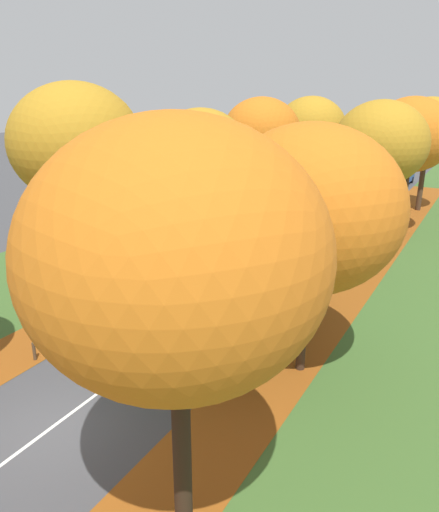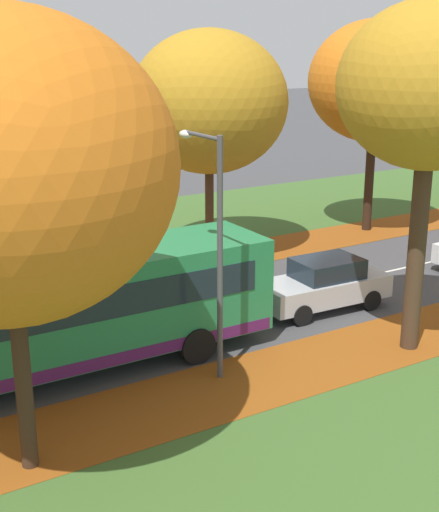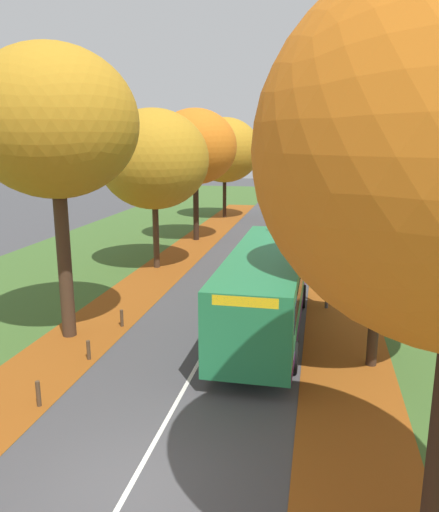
{
  "view_description": "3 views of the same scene",
  "coord_description": "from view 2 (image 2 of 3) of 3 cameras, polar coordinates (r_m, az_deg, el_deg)",
  "views": [
    {
      "loc": [
        10.54,
        -8.36,
        9.84
      ],
      "look_at": [
        -0.06,
        10.38,
        2.31
      ],
      "focal_mm": 35.0,
      "sensor_mm": 36.0,
      "label": 1
    },
    {
      "loc": [
        17.74,
        3.61,
        8.09
      ],
      "look_at": [
        1.51,
        13.48,
        2.26
      ],
      "focal_mm": 50.0,
      "sensor_mm": 36.0,
      "label": 2
    },
    {
      "loc": [
        3.54,
        -8.29,
        6.92
      ],
      "look_at": [
        -0.4,
        11.18,
        2.22
      ],
      "focal_mm": 35.0,
      "sensor_mm": 36.0,
      "label": 3
    }
  ],
  "objects": [
    {
      "name": "tree_right_mid",
      "position": [
        18.66,
        16.52,
        12.79
      ],
      "size": [
        4.64,
        4.64,
        9.07
      ],
      "color": "#422D1E",
      "rests_on": "ground"
    },
    {
      "name": "road_centre_line",
      "position": [
        25.47,
        10.84,
        -1.78
      ],
      "size": [
        0.12,
        80.0,
        0.01
      ],
      "primitive_type": "cube",
      "color": "silver",
      "rests_on": "ground"
    },
    {
      "name": "tree_left_mid",
      "position": [
        26.6,
        -0.85,
        12.19
      ],
      "size": [
        5.81,
        5.81,
        8.46
      ],
      "color": "#422D1E",
      "rests_on": "ground"
    },
    {
      "name": "grass_verge_left",
      "position": [
        32.56,
        0.02,
        2.67
      ],
      "size": [
        12.0,
        90.0,
        0.01
      ],
      "primitive_type": "cube",
      "color": "#3D6028",
      "rests_on": "ground"
    },
    {
      "name": "tree_left_far",
      "position": [
        31.08,
        12.36,
        13.48
      ],
      "size": [
        5.59,
        5.59,
        8.89
      ],
      "color": "black",
      "rests_on": "ground"
    },
    {
      "name": "bus",
      "position": [
        18.03,
        -11.75,
        -4.08
      ],
      "size": [
        2.7,
        10.41,
        2.98
      ],
      "color": "#237A47",
      "rests_on": "ground"
    },
    {
      "name": "tree_right_near",
      "position": [
        12.99,
        -16.85,
        6.78
      ],
      "size": [
        6.14,
        6.14,
        8.71
      ],
      "color": "#382619",
      "rests_on": "ground"
    },
    {
      "name": "leaf_litter_left",
      "position": [
        25.93,
        -6.04,
        -1.2
      ],
      "size": [
        2.8,
        60.0,
        0.0
      ],
      "primitive_type": "cube",
      "color": "#8C4714",
      "rests_on": "grass_verge_left"
    },
    {
      "name": "car_silver_lead",
      "position": [
        22.24,
        8.31,
        -2.24
      ],
      "size": [
        1.93,
        4.27,
        1.62
      ],
      "color": "#B7BABF",
      "rests_on": "ground"
    },
    {
      "name": "streetlamp_right",
      "position": [
        16.94,
        -0.54,
        2.15
      ],
      "size": [
        1.89,
        0.28,
        6.0
      ],
      "color": "#47474C",
      "rests_on": "ground"
    },
    {
      "name": "leaf_litter_right",
      "position": [
        18.6,
        6.41,
        -8.82
      ],
      "size": [
        2.8,
        60.0,
        0.0
      ],
      "primitive_type": "cube",
      "color": "#8C4714",
      "rests_on": "grass_verge_right"
    }
  ]
}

